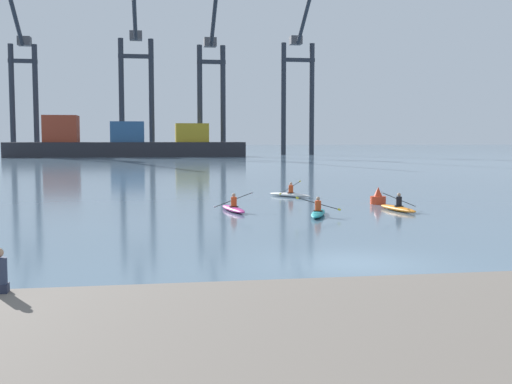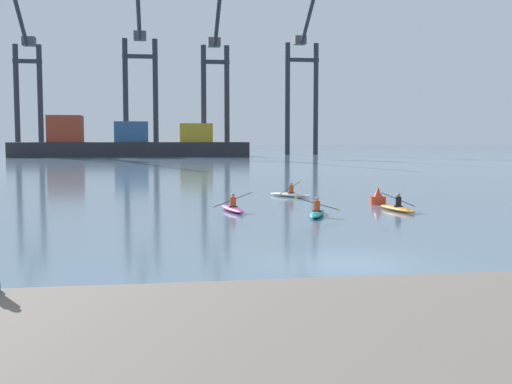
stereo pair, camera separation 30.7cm
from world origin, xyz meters
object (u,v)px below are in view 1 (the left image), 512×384
object	(u,v)px
container_barge	(125,144)
kayak_orange	(398,208)
gantry_crane_west_mid	(136,76)
gantry_crane_east_mid	(212,80)
kayak_white	(290,194)
kayak_teal	(318,213)
kayak_magenta	(233,208)
gantry_crane_east	(298,79)
gantry_crane_west	(23,79)
channel_buoy	(378,198)

from	to	relation	value
container_barge	kayak_orange	xyz separation A→B (m)	(18.05, -107.68, -2.58)
gantry_crane_west_mid	gantry_crane_east_mid	xyz separation A→B (m)	(16.80, -1.24, -0.68)
kayak_orange	kayak_white	distance (m)	9.73
kayak_teal	kayak_magenta	xyz separation A→B (m)	(-3.82, 2.64, 0.00)
gantry_crane_east	kayak_magenta	distance (m)	124.19
kayak_white	kayak_magenta	xyz separation A→B (m)	(-4.69, -7.80, 0.00)
kayak_white	kayak_orange	bearing A→B (deg)	-67.01
gantry_crane_west	channel_buoy	bearing A→B (deg)	-70.54
gantry_crane_west	kayak_magenta	xyz separation A→B (m)	(32.36, -118.62, -17.11)
kayak_teal	kayak_orange	distance (m)	4.90
gantry_crane_west_mid	kayak_white	distance (m)	108.93
gantry_crane_east_mid	channel_buoy	bearing A→B (deg)	-90.43
gantry_crane_west_mid	kayak_teal	xyz separation A→B (m)	(11.08, -117.27, -17.64)
kayak_orange	kayak_teal	bearing A→B (deg)	-162.45
kayak_orange	kayak_magenta	bearing A→B (deg)	172.23
container_barge	gantry_crane_west	xyz separation A→B (m)	(-22.80, 12.11, 14.53)
kayak_white	kayak_magenta	size ratio (longest dim) A/B	0.89
kayak_teal	gantry_crane_west	bearing A→B (deg)	106.61
gantry_crane_east	gantry_crane_east_mid	bearing A→B (deg)	-165.50
gantry_crane_west	kayak_magenta	world-z (taller)	gantry_crane_west
kayak_magenta	gantry_crane_west_mid	bearing A→B (deg)	93.63
gantry_crane_west	gantry_crane_east	xyz separation A→B (m)	(63.31, 0.31, 0.80)
channel_buoy	kayak_white	bearing A→B (deg)	126.65
gantry_crane_west	channel_buoy	xyz separation A→B (m)	(41.07, -116.22, -16.93)
container_barge	gantry_crane_east_mid	world-z (taller)	gantry_crane_east_mid
gantry_crane_west	kayak_teal	world-z (taller)	gantry_crane_west
gantry_crane_east	kayak_orange	size ratio (longest dim) A/B	10.66
kayak_orange	gantry_crane_west_mid	bearing A→B (deg)	97.75
gantry_crane_west_mid	channel_buoy	distance (m)	114.69
gantry_crane_west_mid	kayak_magenta	world-z (taller)	gantry_crane_west_mid
kayak_magenta	kayak_orange	bearing A→B (deg)	-7.77
kayak_orange	container_barge	bearing A→B (deg)	99.51
container_barge	kayak_orange	size ratio (longest dim) A/B	14.37
gantry_crane_west_mid	gantry_crane_east	size ratio (longest dim) A/B	0.95
gantry_crane_east	kayak_magenta	size ratio (longest dim) A/B	10.65
channel_buoy	kayak_teal	world-z (taller)	channel_buoy
gantry_crane_east_mid	channel_buoy	distance (m)	112.26
gantry_crane_west	kayak_white	bearing A→B (deg)	-71.51
kayak_teal	container_barge	bearing A→B (deg)	96.98
gantry_crane_west	kayak_orange	xyz separation A→B (m)	(40.85, -119.78, -17.11)
gantry_crane_west	kayak_magenta	bearing A→B (deg)	-74.74
gantry_crane_west	gantry_crane_east_mid	bearing A→B (deg)	-7.11
gantry_crane_west_mid	gantry_crane_east	distance (m)	38.46
channel_buoy	kayak_magenta	distance (m)	9.03
gantry_crane_east_mid	kayak_orange	bearing A→B (deg)	-90.52
kayak_teal	kayak_white	bearing A→B (deg)	85.22
gantry_crane_west	kayak_white	xyz separation A→B (m)	(37.05, -110.82, -17.11)
gantry_crane_east_mid	kayak_orange	world-z (taller)	gantry_crane_east_mid
gantry_crane_west_mid	channel_buoy	size ratio (longest dim) A/B	34.83
container_barge	kayak_teal	xyz separation A→B (m)	(13.37, -109.15, -2.58)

